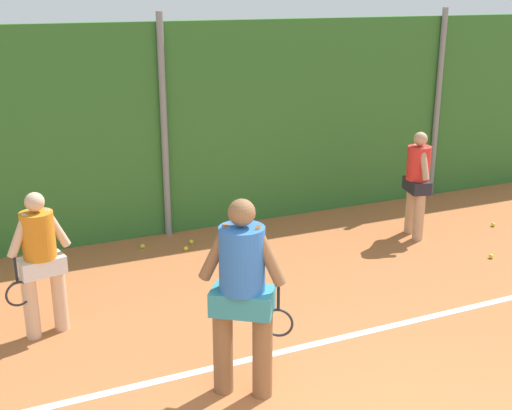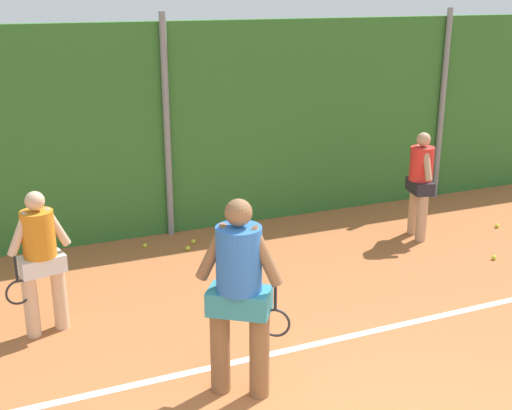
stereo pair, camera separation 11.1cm
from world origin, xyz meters
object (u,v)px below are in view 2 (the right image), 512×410
object	(u,v)px
player_foreground_near	(239,289)
tennis_ball_4	(145,246)
player_backcourt_far	(420,179)
tennis_ball_3	(249,312)
tennis_ball_1	(259,228)
tennis_ball_6	(188,248)
tennis_ball_10	(193,241)
tennis_ball_8	(494,258)
player_midcourt	(40,256)
tennis_ball_7	(497,226)

from	to	relation	value
player_foreground_near	tennis_ball_4	distance (m)	4.10
player_backcourt_far	tennis_ball_3	distance (m)	3.71
tennis_ball_1	tennis_ball_6	xyz separation A→B (m)	(-1.29, -0.36, 0.00)
player_foreground_near	tennis_ball_4	world-z (taller)	player_foreground_near
tennis_ball_10	tennis_ball_8	bearing A→B (deg)	-31.34
player_midcourt	tennis_ball_4	xyz separation A→B (m)	(1.60, 2.04, -0.88)
player_backcourt_far	tennis_ball_10	bearing A→B (deg)	85.74
player_foreground_near	tennis_ball_10	world-z (taller)	player_foreground_near
tennis_ball_7	tennis_ball_8	size ratio (longest dim) A/B	1.00
tennis_ball_6	tennis_ball_7	xyz separation A→B (m)	(4.83, -1.01, 0.00)
tennis_ball_4	tennis_ball_6	distance (m)	0.65
player_foreground_near	tennis_ball_4	xyz separation A→B (m)	(0.07, 3.96, -1.04)
tennis_ball_4	tennis_ball_8	bearing A→B (deg)	-28.27
player_foreground_near	player_backcourt_far	xyz separation A→B (m)	(4.02, 2.78, -0.16)
tennis_ball_1	tennis_ball_3	size ratio (longest dim) A/B	1.00
player_backcourt_far	tennis_ball_8	xyz separation A→B (m)	(0.46, -1.19, -0.88)
tennis_ball_10	tennis_ball_1	bearing A→B (deg)	6.74
tennis_ball_8	player_foreground_near	bearing A→B (deg)	-160.44
player_backcourt_far	tennis_ball_6	bearing A→B (deg)	90.10
player_backcourt_far	tennis_ball_4	size ratio (longest dim) A/B	24.65
player_foreground_near	tennis_ball_7	bearing A→B (deg)	60.58
tennis_ball_3	tennis_ball_7	size ratio (longest dim) A/B	1.00
tennis_ball_1	tennis_ball_7	world-z (taller)	same
tennis_ball_6	tennis_ball_10	size ratio (longest dim) A/B	1.00
player_midcourt	tennis_ball_10	distance (m)	3.13
tennis_ball_7	tennis_ball_10	bearing A→B (deg)	165.14
tennis_ball_3	tennis_ball_6	xyz separation A→B (m)	(-0.05, 2.19, 0.00)
tennis_ball_8	tennis_ball_10	size ratio (longest dim) A/B	1.00
tennis_ball_1	tennis_ball_4	bearing A→B (deg)	-179.50
tennis_ball_6	tennis_ball_10	distance (m)	0.28
player_foreground_near	tennis_ball_3	bearing A→B (deg)	99.70
tennis_ball_6	tennis_ball_4	bearing A→B (deg)	147.89
tennis_ball_3	player_midcourt	bearing A→B (deg)	167.25
tennis_ball_6	tennis_ball_7	world-z (taller)	same
player_foreground_near	tennis_ball_6	distance (m)	3.81
player_foreground_near	tennis_ball_1	bearing A→B (deg)	99.35
tennis_ball_8	tennis_ball_4	bearing A→B (deg)	151.73
tennis_ball_1	tennis_ball_3	xyz separation A→B (m)	(-1.24, -2.55, 0.00)
player_midcourt	tennis_ball_6	bearing A→B (deg)	-154.05
player_foreground_near	tennis_ball_8	xyz separation A→B (m)	(4.48, 1.59, -1.04)
player_foreground_near	tennis_ball_10	bearing A→B (deg)	113.58
tennis_ball_7	tennis_ball_4	bearing A→B (deg)	165.84
tennis_ball_6	tennis_ball_8	size ratio (longest dim) A/B	1.00
tennis_ball_1	tennis_ball_10	distance (m)	1.14
tennis_ball_3	tennis_ball_10	size ratio (longest dim) A/B	1.00
tennis_ball_4	tennis_ball_6	world-z (taller)	same
tennis_ball_7	tennis_ball_10	world-z (taller)	same
tennis_ball_4	tennis_ball_8	size ratio (longest dim) A/B	1.00
player_backcourt_far	tennis_ball_7	distance (m)	1.69
tennis_ball_6	player_foreground_near	bearing A→B (deg)	-99.76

